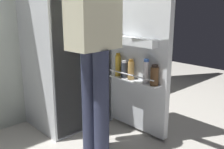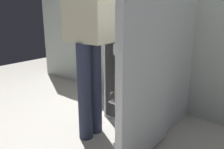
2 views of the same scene
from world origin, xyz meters
name	(u,v)px [view 2 (image 2 of 2)]	position (x,y,z in m)	size (l,w,h in m)	color
ground_plane	(114,136)	(0.00, 0.00, 0.00)	(6.80, 6.80, 0.00)	#B7B2A8
refrigerator	(149,40)	(0.03, 0.48, 0.82)	(0.74, 1.24, 1.65)	silver
person	(89,21)	(-0.17, -0.11, 1.02)	(0.56, 0.68, 1.71)	#2D334C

